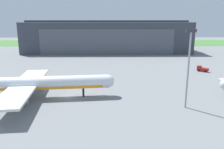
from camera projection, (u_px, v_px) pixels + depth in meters
ground_plane at (68, 97)px, 64.36m from camera, size 440.00×440.00×0.00m
grass_field_strip at (96, 43)px, 214.23m from camera, size 440.00×56.00×0.08m
maintenance_hangar at (107, 37)px, 154.97m from camera, size 108.14×34.58×20.93m
airliner_near_left at (27, 84)px, 62.15m from camera, size 47.26×36.86×12.61m
fuel_bowser at (202, 69)px, 95.83m from camera, size 4.48×4.42×2.31m
apron_light_mast at (189, 63)px, 54.11m from camera, size 2.40×0.50×19.32m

